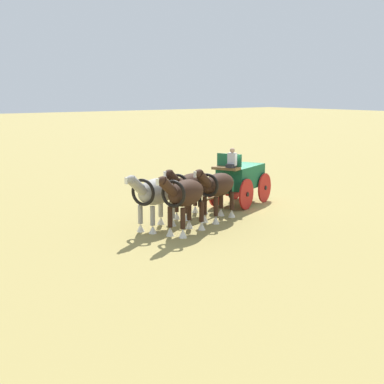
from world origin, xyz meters
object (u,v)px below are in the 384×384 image
Objects in this scene: draft_horse_rear_off at (189,186)px; draft_horse_lead_near at (184,195)px; draft_horse_rear_near at (217,186)px; draft_horse_lead_off at (155,193)px; show_wagon at (240,178)px.

draft_horse_lead_near reaches higher than draft_horse_rear_off.
draft_horse_lead_near is at bearing 22.87° from draft_horse_rear_near.
draft_horse_rear_off is 1.05× the size of draft_horse_lead_off.
show_wagon is 3.53m from draft_horse_rear_near.
draft_horse_rear_near is 1.01× the size of draft_horse_lead_off.
draft_horse_rear_near is at bearing 33.40° from show_wagon.
draft_horse_lead_near reaches higher than draft_horse_rear_near.
draft_horse_lead_near is at bearing 49.61° from draft_horse_rear_off.
show_wagon is 3.54m from draft_horse_rear_off.
show_wagon is 1.86× the size of draft_horse_lead_off.
show_wagon is 1.87× the size of draft_horse_lead_near.
draft_horse_rear_near is (2.95, 1.94, 0.17)m from show_wagon.
draft_horse_lead_off reaches higher than draft_horse_rear_near.
draft_horse_rear_near is 2.59m from draft_horse_lead_near.
draft_horse_lead_off is at bearing 16.70° from show_wagon.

